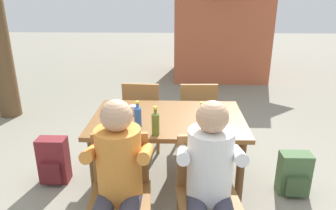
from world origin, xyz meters
TOP-DOWN VIEW (x-y plane):
  - ground_plane at (0.00, 0.00)m, footprint 24.00×24.00m
  - dining_table at (0.00, 0.00)m, footprint 1.42×0.93m
  - chair_near_left at (-0.33, -0.76)m, footprint 0.48×0.48m
  - chair_near_right at (0.31, -0.76)m, footprint 0.48×0.48m
  - chair_far_right at (0.32, 0.76)m, footprint 0.46×0.46m
  - chair_far_left at (-0.32, 0.76)m, footprint 0.47×0.47m
  - person_in_white_shirt at (-0.32, -0.87)m, footprint 0.47×0.62m
  - person_in_plaid_shirt at (0.32, -0.87)m, footprint 0.47×0.62m
  - bottle_olive at (-0.09, -0.38)m, footprint 0.06×0.06m
  - bottle_green at (0.30, -0.21)m, footprint 0.06×0.06m
  - bottle_blue at (-0.25, -0.22)m, footprint 0.06×0.06m
  - cup_steel at (-0.34, 0.08)m, footprint 0.08×0.08m
  - cup_glass at (-0.51, -0.33)m, footprint 0.07×0.07m
  - cup_terracotta at (0.44, -0.36)m, footprint 0.07×0.07m
  - backpack_by_near_side at (-1.16, 0.02)m, footprint 0.29×0.22m
  - backpack_by_far_side at (1.21, -0.09)m, footprint 0.29×0.22m
  - brick_kiosk at (0.99, 4.43)m, footprint 2.26×1.87m

SIDE VIEW (x-z plane):
  - ground_plane at x=0.00m, z-range 0.00..0.00m
  - backpack_by_far_side at x=1.21m, z-range -0.01..0.41m
  - backpack_by_near_side at x=-1.16m, z-range -0.01..0.47m
  - chair_near_left at x=-0.33m, z-range 0.05..0.92m
  - chair_near_right at x=0.31m, z-range 0.05..0.92m
  - chair_far_right at x=0.32m, z-range 0.05..0.92m
  - chair_far_left at x=-0.32m, z-range 0.05..0.92m
  - dining_table at x=0.00m, z-range 0.27..1.01m
  - person_in_white_shirt at x=-0.32m, z-range 0.07..1.25m
  - person_in_plaid_shirt at x=0.32m, z-range 0.07..1.25m
  - cup_steel at x=-0.34m, z-range 0.74..0.82m
  - cup_terracotta at x=0.44m, z-range 0.74..0.83m
  - cup_glass at x=-0.51m, z-range 0.74..0.84m
  - bottle_green at x=0.30m, z-range 0.72..0.95m
  - bottle_blue at x=-0.25m, z-range 0.72..0.95m
  - bottle_olive at x=-0.09m, z-range 0.72..0.97m
  - brick_kiosk at x=0.99m, z-range 0.06..2.59m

